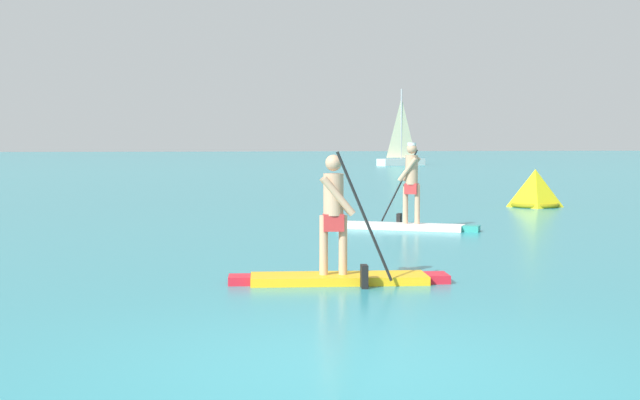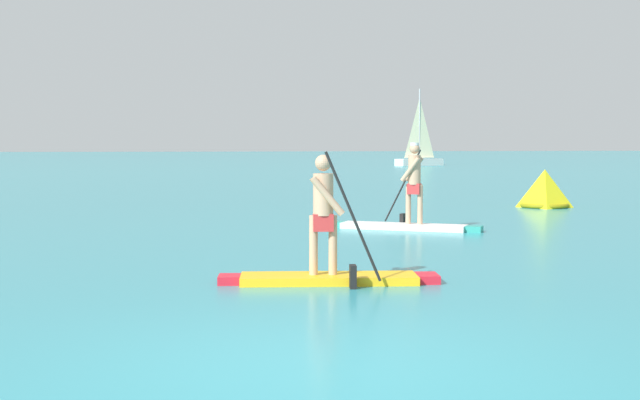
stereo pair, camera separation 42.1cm
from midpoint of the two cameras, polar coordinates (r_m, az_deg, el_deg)
ground at (r=7.01m, az=1.39°, el=-10.95°), size 440.00×440.00×0.00m
paddleboarder_mid_center at (r=11.02m, az=1.66°, el=-3.71°), size 2.85×1.10×1.73m
paddleboarder_far_right at (r=18.05m, az=6.40°, el=-0.76°), size 2.94×2.13×1.83m
race_marker_buoy at (r=25.19m, az=15.15°, el=0.60°), size 1.50×1.50×1.08m
sailboat_right_horizon at (r=73.73m, az=6.77°, el=3.04°), size 4.57×2.61×6.52m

